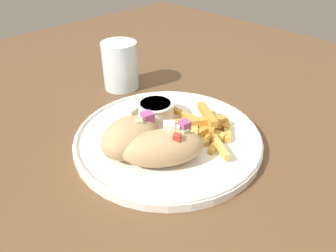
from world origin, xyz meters
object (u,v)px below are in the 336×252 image
plate (168,138)px  sauce_ramekin (156,109)px  pita_sandwich_near (163,147)px  pita_sandwich_far (131,136)px  water_glass (120,67)px  fries_pile (201,128)px

plate → sauce_ramekin: (0.02, 0.05, 0.02)m
pita_sandwich_near → sauce_ramekin: (0.08, 0.10, -0.01)m
plate → sauce_ramekin: size_ratio=4.45×
pita_sandwich_near → sauce_ramekin: 0.12m
pita_sandwich_far → water_glass: (0.15, 0.21, 0.00)m
pita_sandwich_far → fries_pile: bearing=-35.0°
fries_pile → water_glass: water_glass is taller
sauce_ramekin → water_glass: bearing=72.2°
pita_sandwich_near → water_glass: bearing=98.3°
pita_sandwich_near → fries_pile: 0.10m
plate → pita_sandwich_near: (-0.05, -0.04, 0.03)m
pita_sandwich_near → pita_sandwich_far: size_ratio=1.17×
sauce_ramekin → water_glass: water_glass is taller
plate → sauce_ramekin: 0.06m
sauce_ramekin → pita_sandwich_near: bearing=-128.0°
pita_sandwich_near → water_glass: 0.30m
fries_pile → pita_sandwich_near: bearing=-176.6°
plate → pita_sandwich_far: pita_sandwich_far is taller
plate → pita_sandwich_near: bearing=-141.4°
pita_sandwich_near → water_glass: (0.13, 0.27, 0.01)m
pita_sandwich_near → water_glass: water_glass is taller
fries_pile → sauce_ramekin: 0.09m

